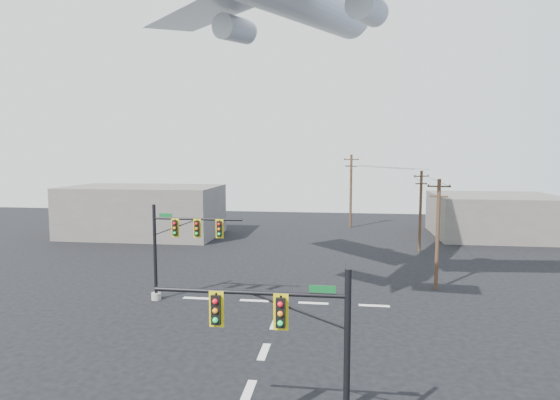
# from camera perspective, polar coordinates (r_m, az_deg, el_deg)

# --- Properties ---
(ground) EXTENTS (120.00, 120.00, 0.00)m
(ground) POSITION_cam_1_polar(r_m,az_deg,el_deg) (21.26, -3.90, -22.30)
(ground) COLOR black
(ground) RESTS_ON ground
(lane_markings) EXTENTS (14.00, 21.20, 0.01)m
(lane_markings) POSITION_cam_1_polar(r_m,az_deg,el_deg) (26.01, -1.46, -16.82)
(lane_markings) COLOR beige
(lane_markings) RESTS_ON ground
(signal_mast_near) EXTENTS (6.77, 0.70, 6.32)m
(signal_mast_near) POSITION_cam_1_polar(r_m,az_deg,el_deg) (16.13, 2.83, -18.27)
(signal_mast_near) COLOR gray
(signal_mast_near) RESTS_ON ground
(signal_mast_far) EXTENTS (6.39, 0.72, 6.55)m
(signal_mast_far) POSITION_cam_1_polar(r_m,az_deg,el_deg) (32.27, -12.53, -5.62)
(signal_mast_far) COLOR gray
(signal_mast_far) RESTS_ON ground
(utility_pole_a) EXTENTS (1.63, 0.34, 8.13)m
(utility_pole_a) POSITION_cam_1_polar(r_m,az_deg,el_deg) (35.94, 18.65, -3.74)
(utility_pole_a) COLOR #49301F
(utility_pole_a) RESTS_ON ground
(utility_pole_b) EXTENTS (1.58, 0.75, 8.24)m
(utility_pole_b) POSITION_cam_1_polar(r_m,az_deg,el_deg) (49.02, 16.75, -1.14)
(utility_pole_b) COLOR #49301F
(utility_pole_b) RESTS_ON ground
(utility_pole_c) EXTENTS (2.01, 0.33, 9.79)m
(utility_pole_c) POSITION_cam_1_polar(r_m,az_deg,el_deg) (63.14, 8.63, 1.27)
(utility_pole_c) COLOR #49301F
(utility_pole_c) RESTS_ON ground
(power_lines) EXTENTS (8.33, 28.16, 0.79)m
(power_lines) POSITION_cam_1_polar(r_m,az_deg,el_deg) (49.56, 14.33, 3.29)
(power_lines) COLOR black
(building_left) EXTENTS (18.00, 10.00, 6.00)m
(building_left) POSITION_cam_1_polar(r_m,az_deg,el_deg) (58.86, -16.33, -1.30)
(building_left) COLOR #625D56
(building_left) RESTS_ON ground
(building_right) EXTENTS (14.00, 12.00, 5.00)m
(building_right) POSITION_cam_1_polar(r_m,az_deg,el_deg) (61.61, 24.71, -1.76)
(building_right) COLOR #625D56
(building_right) RESTS_ON ground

